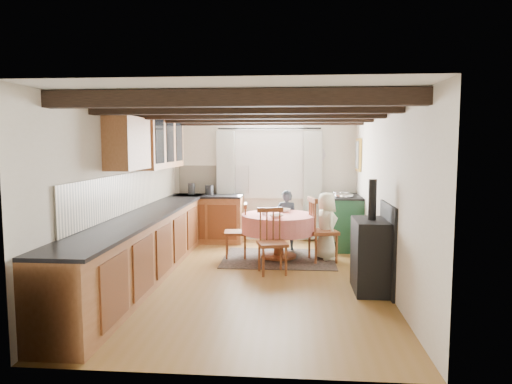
# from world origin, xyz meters

# --- Properties ---
(floor) EXTENTS (3.60, 5.50, 0.00)m
(floor) POSITION_xyz_m (0.00, 0.00, 0.00)
(floor) COLOR olive
(floor) RESTS_ON ground
(ceiling) EXTENTS (3.60, 5.50, 0.00)m
(ceiling) POSITION_xyz_m (0.00, 0.00, 2.40)
(ceiling) COLOR white
(ceiling) RESTS_ON ground
(wall_back) EXTENTS (3.60, 0.00, 2.40)m
(wall_back) POSITION_xyz_m (0.00, 2.75, 1.20)
(wall_back) COLOR silver
(wall_back) RESTS_ON ground
(wall_front) EXTENTS (3.60, 0.00, 2.40)m
(wall_front) POSITION_xyz_m (0.00, -2.75, 1.20)
(wall_front) COLOR silver
(wall_front) RESTS_ON ground
(wall_left) EXTENTS (0.00, 5.50, 2.40)m
(wall_left) POSITION_xyz_m (-1.80, 0.00, 1.20)
(wall_left) COLOR silver
(wall_left) RESTS_ON ground
(wall_right) EXTENTS (0.00, 5.50, 2.40)m
(wall_right) POSITION_xyz_m (1.80, 0.00, 1.20)
(wall_right) COLOR silver
(wall_right) RESTS_ON ground
(beam_a) EXTENTS (3.60, 0.16, 0.16)m
(beam_a) POSITION_xyz_m (0.00, -2.00, 2.31)
(beam_a) COLOR #2E1F16
(beam_a) RESTS_ON ceiling
(beam_b) EXTENTS (3.60, 0.16, 0.16)m
(beam_b) POSITION_xyz_m (0.00, -1.00, 2.31)
(beam_b) COLOR #2E1F16
(beam_b) RESTS_ON ceiling
(beam_c) EXTENTS (3.60, 0.16, 0.16)m
(beam_c) POSITION_xyz_m (0.00, 0.00, 2.31)
(beam_c) COLOR #2E1F16
(beam_c) RESTS_ON ceiling
(beam_d) EXTENTS (3.60, 0.16, 0.16)m
(beam_d) POSITION_xyz_m (0.00, 1.00, 2.31)
(beam_d) COLOR #2E1F16
(beam_d) RESTS_ON ceiling
(beam_e) EXTENTS (3.60, 0.16, 0.16)m
(beam_e) POSITION_xyz_m (0.00, 2.00, 2.31)
(beam_e) COLOR #2E1F16
(beam_e) RESTS_ON ceiling
(splash_left) EXTENTS (0.02, 4.50, 0.55)m
(splash_left) POSITION_xyz_m (-1.78, 0.30, 1.20)
(splash_left) COLOR beige
(splash_left) RESTS_ON wall_left
(splash_back) EXTENTS (1.40, 0.02, 0.55)m
(splash_back) POSITION_xyz_m (-1.00, 2.73, 1.20)
(splash_back) COLOR beige
(splash_back) RESTS_ON wall_back
(base_cabinet_left) EXTENTS (0.60, 5.30, 0.88)m
(base_cabinet_left) POSITION_xyz_m (-1.50, 0.00, 0.44)
(base_cabinet_left) COLOR #98603A
(base_cabinet_left) RESTS_ON floor
(base_cabinet_back) EXTENTS (1.30, 0.60, 0.88)m
(base_cabinet_back) POSITION_xyz_m (-1.05, 2.45, 0.44)
(base_cabinet_back) COLOR #98603A
(base_cabinet_back) RESTS_ON floor
(worktop_left) EXTENTS (0.64, 5.30, 0.04)m
(worktop_left) POSITION_xyz_m (-1.48, 0.00, 0.90)
(worktop_left) COLOR black
(worktop_left) RESTS_ON base_cabinet_left
(worktop_back) EXTENTS (1.30, 0.64, 0.04)m
(worktop_back) POSITION_xyz_m (-1.05, 2.43, 0.90)
(worktop_back) COLOR black
(worktop_back) RESTS_ON base_cabinet_back
(wall_cabinet_glass) EXTENTS (0.34, 1.80, 0.90)m
(wall_cabinet_glass) POSITION_xyz_m (-1.63, 1.20, 1.95)
(wall_cabinet_glass) COLOR #98603A
(wall_cabinet_glass) RESTS_ON wall_left
(wall_cabinet_solid) EXTENTS (0.34, 0.90, 0.70)m
(wall_cabinet_solid) POSITION_xyz_m (-1.63, -0.30, 1.90)
(wall_cabinet_solid) COLOR #98603A
(wall_cabinet_solid) RESTS_ON wall_left
(window_frame) EXTENTS (1.34, 0.03, 1.54)m
(window_frame) POSITION_xyz_m (0.10, 2.73, 1.60)
(window_frame) COLOR white
(window_frame) RESTS_ON wall_back
(window_pane) EXTENTS (1.20, 0.01, 1.40)m
(window_pane) POSITION_xyz_m (0.10, 2.74, 1.60)
(window_pane) COLOR white
(window_pane) RESTS_ON wall_back
(curtain_left) EXTENTS (0.35, 0.10, 2.10)m
(curtain_left) POSITION_xyz_m (-0.75, 2.65, 1.10)
(curtain_left) COLOR silver
(curtain_left) RESTS_ON wall_back
(curtain_right) EXTENTS (0.35, 0.10, 2.10)m
(curtain_right) POSITION_xyz_m (0.95, 2.65, 1.10)
(curtain_right) COLOR silver
(curtain_right) RESTS_ON wall_back
(curtain_rod) EXTENTS (2.00, 0.03, 0.03)m
(curtain_rod) POSITION_xyz_m (0.10, 2.65, 2.20)
(curtain_rod) COLOR black
(curtain_rod) RESTS_ON wall_back
(wall_picture) EXTENTS (0.04, 0.50, 0.60)m
(wall_picture) POSITION_xyz_m (1.77, 2.30, 1.70)
(wall_picture) COLOR gold
(wall_picture) RESTS_ON wall_right
(wall_plate) EXTENTS (0.30, 0.02, 0.30)m
(wall_plate) POSITION_xyz_m (1.05, 2.72, 1.70)
(wall_plate) COLOR silver
(wall_plate) RESTS_ON wall_back
(rug) EXTENTS (1.83, 1.42, 0.01)m
(rug) POSITION_xyz_m (0.34, 1.19, 0.01)
(rug) COLOR black
(rug) RESTS_ON floor
(dining_table) EXTENTS (1.23, 1.23, 0.74)m
(dining_table) POSITION_xyz_m (0.34, 1.19, 0.37)
(dining_table) COLOR pink
(dining_table) RESTS_ON floor
(chair_near) EXTENTS (0.51, 0.52, 0.96)m
(chair_near) POSITION_xyz_m (0.28, 0.30, 0.48)
(chair_near) COLOR brown
(chair_near) RESTS_ON floor
(chair_left) EXTENTS (0.45, 0.44, 0.92)m
(chair_left) POSITION_xyz_m (-0.37, 1.21, 0.46)
(chair_left) COLOR brown
(chair_left) RESTS_ON floor
(chair_right) EXTENTS (0.57, 0.55, 1.05)m
(chair_right) POSITION_xyz_m (1.06, 1.09, 0.52)
(chair_right) COLOR brown
(chair_right) RESTS_ON floor
(aga_range) EXTENTS (0.69, 1.07, 0.98)m
(aga_range) POSITION_xyz_m (1.47, 2.13, 0.49)
(aga_range) COLOR #1D442A
(aga_range) RESTS_ON floor
(cast_iron_stove) EXTENTS (0.43, 0.72, 1.45)m
(cast_iron_stove) POSITION_xyz_m (1.58, -0.42, 0.72)
(cast_iron_stove) COLOR black
(cast_iron_stove) RESTS_ON floor
(child_far) EXTENTS (0.40, 0.27, 1.08)m
(child_far) POSITION_xyz_m (0.46, 1.84, 0.54)
(child_far) COLOR #28323C
(child_far) RESTS_ON floor
(child_right) EXTENTS (0.50, 0.62, 1.11)m
(child_right) POSITION_xyz_m (1.12, 1.22, 0.56)
(child_right) COLOR #EDECC5
(child_right) RESTS_ON floor
(bowl_a) EXTENTS (0.30, 0.30, 0.05)m
(bowl_a) POSITION_xyz_m (0.31, 0.84, 0.77)
(bowl_a) COLOR silver
(bowl_a) RESTS_ON dining_table
(bowl_b) EXTENTS (0.22, 0.22, 0.06)m
(bowl_b) POSITION_xyz_m (0.43, 1.46, 0.77)
(bowl_b) COLOR silver
(bowl_b) RESTS_ON dining_table
(cup) EXTENTS (0.10, 0.10, 0.08)m
(cup) POSITION_xyz_m (0.10, 1.16, 0.78)
(cup) COLOR silver
(cup) RESTS_ON dining_table
(canister_tall) EXTENTS (0.13, 0.13, 0.22)m
(canister_tall) POSITION_xyz_m (-1.40, 2.46, 1.03)
(canister_tall) COLOR #262628
(canister_tall) RESTS_ON worktop_back
(canister_wide) EXTENTS (0.17, 0.17, 0.18)m
(canister_wide) POSITION_xyz_m (-1.05, 2.51, 1.01)
(canister_wide) COLOR #262628
(canister_wide) RESTS_ON worktop_back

